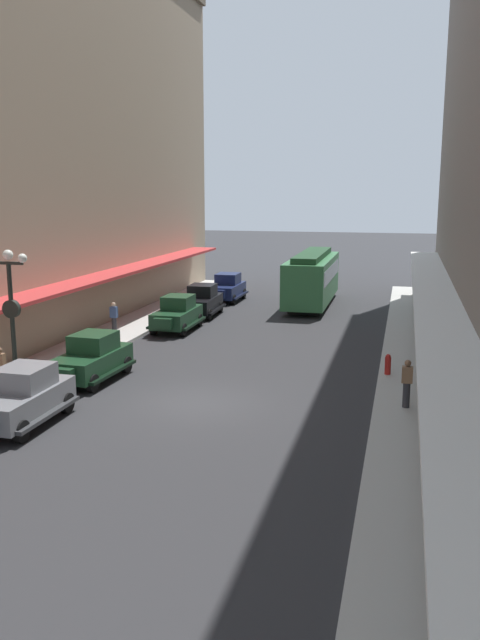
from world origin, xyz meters
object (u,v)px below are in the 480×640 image
(lamp_post_with_clock, at_px, (12,316))
(pedestrian_3, at_px, (407,383))
(parked_car_2, at_px, (91,357))
(parked_car_0, at_px, (202,300))
(pedestrian_2, at_px, (423,302))
(pedestrian_1, at_px, (114,318))
(parked_car_4, at_px, (22,396))
(streetcar, at_px, (312,276))
(fire_hydrant, at_px, (388,364))
(parked_car_3, at_px, (227,287))
(pedestrian_0, at_px, (1,369))
(parked_car_1, at_px, (177,313))

(lamp_post_with_clock, height_order, pedestrian_3, lamp_post_with_clock)
(parked_car_2, bearing_deg, parked_car_0, 89.72)
(lamp_post_with_clock, relative_size, pedestrian_2, 3.15)
(pedestrian_1, bearing_deg, parked_car_4, -78.04)
(streetcar, xyz_separation_m, pedestrian_3, (6.00, -19.98, -0.91))
(fire_hydrant, relative_size, pedestrian_3, 0.50)
(parked_car_0, height_order, pedestrian_3, parked_car_0)
(parked_car_0, relative_size, parked_car_2, 1.00)
(streetcar, bearing_deg, parked_car_3, 175.70)
(parked_car_4, bearing_deg, parked_car_3, 90.08)
(pedestrian_0, relative_size, pedestrian_1, 1.00)
(parked_car_4, bearing_deg, pedestrian_3, 19.80)
(pedestrian_1, bearing_deg, pedestrian_0, -88.87)
(parked_car_0, xyz_separation_m, parked_car_4, (0.08, -19.08, 0.00))
(parked_car_1, bearing_deg, pedestrian_0, -100.81)
(parked_car_0, xyz_separation_m, parked_car_1, (-0.01, -4.31, 0.00))
(parked_car_2, xyz_separation_m, pedestrian_0, (-2.28, -2.57, 0.05))
(pedestrian_0, distance_m, pedestrian_1, 9.96)
(parked_car_3, xyz_separation_m, pedestrian_3, (11.81, -20.42, 0.05))
(parked_car_3, bearing_deg, parked_car_4, -89.92)
(parked_car_2, bearing_deg, pedestrian_3, -3.90)
(parked_car_4, xyz_separation_m, fire_hydrant, (11.06, 8.22, -0.38))
(pedestrian_1, bearing_deg, lamp_post_with_clock, -84.71)
(parked_car_3, distance_m, pedestrian_1, 12.50)
(fire_hydrant, relative_size, pedestrian_1, 0.50)
(parked_car_0, distance_m, parked_car_3, 5.58)
(parked_car_1, xyz_separation_m, parked_car_4, (0.09, -14.77, 0.00))
(parked_car_2, xyz_separation_m, parked_car_4, (0.15, -5.05, 0.00))
(pedestrian_2, bearing_deg, pedestrian_3, -92.93)
(streetcar, bearing_deg, pedestrian_0, -110.68)
(parked_car_2, relative_size, lamp_post_with_clock, 0.84)
(parked_car_0, distance_m, parked_car_4, 19.08)
(parked_car_1, distance_m, pedestrian_2, 14.33)
(parked_car_0, relative_size, pedestrian_0, 2.63)
(pedestrian_2, bearing_deg, parked_car_3, 165.32)
(parked_car_1, bearing_deg, parked_car_4, -89.65)
(pedestrian_0, relative_size, pedestrian_2, 1.00)
(parked_car_0, xyz_separation_m, lamp_post_with_clock, (-1.61, -16.78, 2.04))
(parked_car_1, height_order, pedestrian_1, parked_car_1)
(streetcar, xyz_separation_m, pedestrian_0, (-8.21, -21.74, -0.91))
(fire_hydrant, height_order, pedestrian_0, pedestrian_0)
(lamp_post_with_clock, bearing_deg, streetcar, 71.20)
(fire_hydrant, relative_size, pedestrian_2, 0.50)
(lamp_post_with_clock, relative_size, pedestrian_0, 3.15)
(parked_car_2, height_order, pedestrian_2, parked_car_2)
(parked_car_1, distance_m, fire_hydrant, 12.94)
(pedestrian_1, bearing_deg, pedestrian_3, -29.64)
(streetcar, bearing_deg, lamp_post_with_clock, -108.80)
(parked_car_3, bearing_deg, lamp_post_with_clock, -94.24)
(parked_car_1, xyz_separation_m, parked_car_2, (-0.06, -9.72, 0.00))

